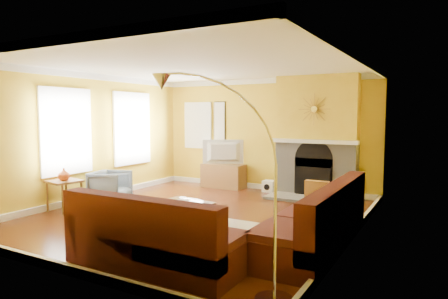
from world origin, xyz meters
The scene contains 27 objects.
floor centered at (0.00, 0.00, -0.01)m, with size 5.50×6.00×0.02m, color #602B14.
ceiling centered at (0.00, 0.00, 2.71)m, with size 5.50×6.00×0.02m, color white.
wall_back centered at (0.00, 3.01, 1.35)m, with size 5.50×0.02×2.70m, color gold.
wall_front centered at (0.00, -3.01, 1.35)m, with size 5.50×0.02×2.70m, color gold.
wall_left centered at (-2.76, 0.00, 1.35)m, with size 0.02×6.00×2.70m, color gold.
wall_right centered at (2.76, 0.00, 1.35)m, with size 0.02×6.00×2.70m, color gold.
baseboard centered at (0.00, 0.00, 0.06)m, with size 5.50×6.00×0.12m, color white, non-canonical shape.
crown_molding centered at (0.00, 0.00, 2.64)m, with size 5.50×6.00×0.12m, color white, non-canonical shape.
window_left_near centered at (-2.72, 1.30, 1.50)m, with size 0.06×1.22×1.72m, color white.
window_left_far centered at (-2.72, -0.60, 1.50)m, with size 0.06×1.22×1.72m, color white.
window_back centered at (-1.90, 2.96, 1.55)m, with size 0.82×0.06×1.22m, color white.
wall_art centered at (-1.25, 2.97, 1.60)m, with size 0.34×0.04×1.14m, color white.
fireplace centered at (1.35, 2.80, 1.35)m, with size 1.80×0.40×2.70m, color gray, non-canonical shape.
mantel centered at (1.35, 2.56, 1.25)m, with size 1.92×0.22×0.08m, color white.
hearth centered at (1.35, 2.25, 0.03)m, with size 1.80×0.70×0.06m, color gray.
sunburst centered at (1.35, 2.57, 1.95)m, with size 0.70×0.04×0.70m, color olive, non-canonical shape.
rug centered at (0.88, -0.84, 0.01)m, with size 2.40×1.80×0.02m, color beige.
sectional_sofa centered at (1.26, -0.96, 0.45)m, with size 2.97×3.49×0.90m, color #471916, non-canonical shape.
coffee_table centered at (0.02, -0.60, 0.18)m, with size 0.90×0.90×0.35m, color white, non-canonical shape.
media_console centered at (-0.98, 2.70, 0.30)m, with size 1.08×0.49×0.59m, color olive.
tv centered at (-0.98, 2.70, 0.90)m, with size 1.06×0.14×0.61m, color black.
subwoofer centered at (0.25, 2.73, 0.14)m, with size 0.27×0.27×0.27m, color white.
armchair centered at (-2.25, 0.09, 0.33)m, with size 0.70×0.72×0.66m, color slate.
side_table centered at (-2.40, -0.94, 0.30)m, with size 0.54×0.54×0.59m, color olive, non-canonical shape.
vase centered at (-2.40, -0.94, 0.71)m, with size 0.22×0.22×0.23m, color #D8591E.
book centered at (-0.12, -0.51, 0.37)m, with size 0.21×0.28×0.03m, color white.
arc_lamp centered at (1.89, -2.50, 1.13)m, with size 1.43×0.36×2.26m, color silver, non-canonical shape.
Camera 1 is at (3.89, -5.97, 1.83)m, focal length 32.00 mm.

